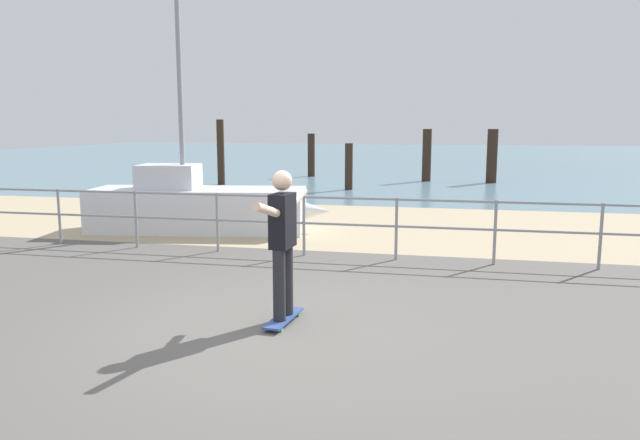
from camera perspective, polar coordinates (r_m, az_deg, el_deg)
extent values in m
cube|color=#605B56|center=(5.91, -6.26, -13.21)|extent=(24.00, 10.00, 0.04)
cube|color=tan|center=(13.48, 4.59, -0.51)|extent=(24.00, 6.00, 0.04)
cube|color=slate|center=(41.28, 9.89, 5.82)|extent=(72.00, 50.00, 0.04)
cylinder|color=gray|center=(12.19, -23.33, 0.25)|extent=(0.05, 0.05, 1.05)
cylinder|color=gray|center=(11.36, -16.93, 0.01)|extent=(0.05, 0.05, 1.05)
cylinder|color=gray|center=(10.69, -9.64, -0.27)|extent=(0.05, 0.05, 1.05)
cylinder|color=gray|center=(10.21, -1.52, -0.58)|extent=(0.05, 0.05, 1.05)
cylinder|color=gray|center=(9.96, 7.20, -0.89)|extent=(0.05, 0.05, 1.05)
cylinder|color=gray|center=(9.95, 16.15, -1.20)|extent=(0.05, 0.05, 1.05)
cylinder|color=gray|center=(10.18, 24.91, -1.46)|extent=(0.05, 0.05, 1.05)
cylinder|color=gray|center=(10.36, -5.71, 2.28)|extent=(13.99, 0.04, 0.04)
cylinder|color=gray|center=(10.42, -5.67, -0.14)|extent=(13.99, 0.04, 0.04)
cube|color=silver|center=(12.88, -11.38, 0.92)|extent=(4.57, 2.07, 0.90)
cone|color=silver|center=(12.51, -1.58, 0.85)|extent=(1.21, 0.93, 0.77)
cylinder|color=gray|center=(12.87, -13.08, 12.68)|extent=(0.10, 0.10, 4.40)
cube|color=silver|center=(12.97, -14.05, 3.99)|extent=(1.33, 1.08, 0.50)
cube|color=#334C8C|center=(6.91, -3.46, -9.20)|extent=(0.27, 0.81, 0.02)
cylinder|color=#3FBF59|center=(7.20, -3.25, -8.79)|extent=(0.04, 0.06, 0.06)
cylinder|color=#3FBF59|center=(7.14, -2.03, -8.92)|extent=(0.04, 0.06, 0.06)
cylinder|color=#3FBF59|center=(6.70, -4.97, -10.18)|extent=(0.04, 0.06, 0.06)
cylinder|color=#3FBF59|center=(6.65, -3.68, -10.33)|extent=(0.04, 0.06, 0.06)
cylinder|color=#26262B|center=(6.90, -3.13, -5.66)|extent=(0.14, 0.14, 0.80)
cylinder|color=#26262B|center=(6.68, -3.86, -6.15)|extent=(0.14, 0.14, 0.80)
cube|color=black|center=(6.64, -3.55, -0.06)|extent=(0.23, 0.38, 0.60)
sphere|color=beige|center=(6.59, -3.59, 3.73)|extent=(0.22, 0.22, 0.22)
cylinder|color=beige|center=(7.03, -2.26, 1.93)|extent=(0.14, 0.56, 0.23)
cylinder|color=beige|center=(6.21, -5.04, 0.95)|extent=(0.14, 0.56, 0.23)
cylinder|color=#332319|center=(22.51, -9.33, 6.29)|extent=(0.27, 0.27, 2.39)
cylinder|color=#332319|center=(25.74, -0.83, 6.11)|extent=(0.30, 0.30, 1.82)
cylinder|color=#332319|center=(20.52, 2.73, 5.02)|extent=(0.26, 0.26, 1.58)
cylinder|color=#332319|center=(23.93, 10.02, 6.00)|extent=(0.34, 0.34, 2.03)
cylinder|color=#332319|center=(23.82, 15.89, 5.79)|extent=(0.39, 0.39, 2.04)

